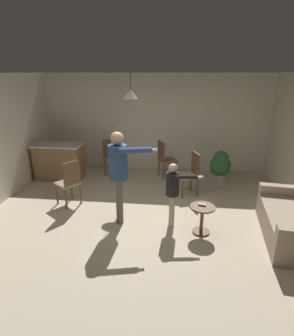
% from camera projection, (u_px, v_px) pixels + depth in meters
% --- Properties ---
extents(ground, '(7.68, 7.68, 0.00)m').
position_uv_depth(ground, '(141.00, 223.00, 5.20)').
color(ground, beige).
extents(wall_back, '(6.40, 0.10, 2.70)m').
position_uv_depth(wall_back, '(155.00, 123.00, 7.75)').
color(wall_back, silver).
rests_on(wall_back, ground).
extents(kitchen_counter, '(1.26, 0.66, 0.95)m').
position_uv_depth(kitchen_counter, '(60.00, 161.00, 7.22)').
color(kitchen_counter, olive).
rests_on(kitchen_counter, ground).
extents(side_table_by_couch, '(0.44, 0.44, 0.52)m').
position_uv_depth(side_table_by_couch, '(202.00, 216.00, 4.78)').
color(side_table_by_couch, brown).
rests_on(side_table_by_couch, ground).
extents(person_adult, '(0.89, 0.50, 1.75)m').
position_uv_depth(person_adult, '(119.00, 168.00, 4.92)').
color(person_adult, '#60564C').
rests_on(person_adult, ground).
extents(person_child, '(0.64, 0.35, 1.21)m').
position_uv_depth(person_child, '(173.00, 188.00, 4.89)').
color(person_child, tan).
rests_on(person_child, ground).
extents(dining_chair_by_counter, '(0.58, 0.58, 1.00)m').
position_uv_depth(dining_chair_by_counter, '(112.00, 156.00, 7.43)').
color(dining_chair_by_counter, brown).
rests_on(dining_chair_by_counter, ground).
extents(dining_chair_near_wall, '(0.56, 0.56, 1.00)m').
position_uv_depth(dining_chair_near_wall, '(165.00, 158.00, 7.28)').
color(dining_chair_near_wall, brown).
rests_on(dining_chair_near_wall, ground).
extents(dining_chair_centre_back, '(0.54, 0.54, 1.00)m').
position_uv_depth(dining_chair_centre_back, '(191.00, 172.00, 6.26)').
color(dining_chair_centre_back, brown).
rests_on(dining_chair_centre_back, ground).
extents(dining_chair_spare, '(0.59, 0.59, 1.00)m').
position_uv_depth(dining_chair_spare, '(69.00, 181.00, 5.73)').
color(dining_chair_spare, brown).
rests_on(dining_chair_spare, ground).
extents(potted_plant_corner, '(0.54, 0.54, 0.83)m').
position_uv_depth(potted_plant_corner, '(220.00, 165.00, 6.98)').
color(potted_plant_corner, '#B7B2AD').
rests_on(potted_plant_corner, ground).
extents(spare_remote_on_table, '(0.13, 0.06, 0.04)m').
position_uv_depth(spare_remote_on_table, '(202.00, 205.00, 4.73)').
color(spare_remote_on_table, white).
rests_on(spare_remote_on_table, side_table_by_couch).
extents(ceiling_light_pendant, '(0.32, 0.32, 0.55)m').
position_uv_depth(ceiling_light_pendant, '(131.00, 94.00, 6.08)').
color(ceiling_light_pendant, silver).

